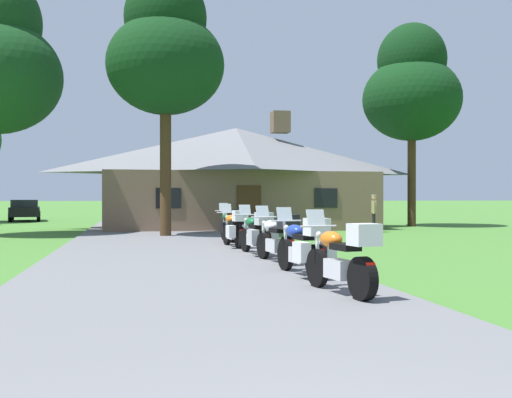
{
  "coord_description": "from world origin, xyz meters",
  "views": [
    {
      "loc": [
        -0.94,
        -2.03,
        1.56
      ],
      "look_at": [
        2.55,
        15.94,
        1.51
      ],
      "focal_mm": 43.07,
      "sensor_mm": 36.0,
      "label": 1
    }
  ],
  "objects_px": {
    "tree_by_lodge_front": "(166,52)",
    "motorcycle_blue_second_in_row": "(305,247)",
    "motorcycle_green_fourth_in_row": "(257,234)",
    "bystander_tan_shirt_near_lodge": "(374,211)",
    "parked_black_suv_far_left": "(25,209)",
    "motorcycle_green_farthest_in_row": "(230,225)",
    "tree_right_of_lodge": "(412,88)",
    "motorcycle_orange_nearest_to_camera": "(343,258)",
    "motorcycle_orange_fifth_in_row": "(235,229)",
    "motorcycle_white_third_in_row": "(277,238)"
  },
  "relations": [
    {
      "from": "motorcycle_green_fourth_in_row",
      "to": "motorcycle_orange_fifth_in_row",
      "type": "distance_m",
      "value": 2.51
    },
    {
      "from": "motorcycle_green_farthest_in_row",
      "to": "bystander_tan_shirt_near_lodge",
      "type": "height_order",
      "value": "bystander_tan_shirt_near_lodge"
    },
    {
      "from": "motorcycle_green_fourth_in_row",
      "to": "tree_by_lodge_front",
      "type": "relative_size",
      "value": 0.2
    },
    {
      "from": "motorcycle_white_third_in_row",
      "to": "tree_by_lodge_front",
      "type": "relative_size",
      "value": 0.2
    },
    {
      "from": "motorcycle_blue_second_in_row",
      "to": "bystander_tan_shirt_near_lodge",
      "type": "xyz_separation_m",
      "value": [
        7.22,
        14.52,
        0.34
      ]
    },
    {
      "from": "motorcycle_blue_second_in_row",
      "to": "tree_right_of_lodge",
      "type": "bearing_deg",
      "value": 50.84
    },
    {
      "from": "bystander_tan_shirt_near_lodge",
      "to": "tree_by_lodge_front",
      "type": "xyz_separation_m",
      "value": [
        -9.27,
        -1.58,
        6.32
      ]
    },
    {
      "from": "motorcycle_orange_nearest_to_camera",
      "to": "parked_black_suv_far_left",
      "type": "height_order",
      "value": "parked_black_suv_far_left"
    },
    {
      "from": "motorcycle_white_third_in_row",
      "to": "tree_right_of_lodge",
      "type": "distance_m",
      "value": 21.45
    },
    {
      "from": "motorcycle_white_third_in_row",
      "to": "bystander_tan_shirt_near_lodge",
      "type": "bearing_deg",
      "value": 49.13
    },
    {
      "from": "motorcycle_white_third_in_row",
      "to": "parked_black_suv_far_left",
      "type": "xyz_separation_m",
      "value": [
        -10.41,
        28.66,
        0.16
      ]
    },
    {
      "from": "bystander_tan_shirt_near_lodge",
      "to": "tree_by_lodge_front",
      "type": "bearing_deg",
      "value": -58.09
    },
    {
      "from": "motorcycle_white_third_in_row",
      "to": "tree_right_of_lodge",
      "type": "relative_size",
      "value": 0.19
    },
    {
      "from": "motorcycle_green_fourth_in_row",
      "to": "bystander_tan_shirt_near_lodge",
      "type": "distance_m",
      "value": 12.47
    },
    {
      "from": "motorcycle_orange_nearest_to_camera",
      "to": "motorcycle_green_fourth_in_row",
      "type": "height_order",
      "value": "same"
    },
    {
      "from": "motorcycle_orange_fifth_in_row",
      "to": "bystander_tan_shirt_near_lodge",
      "type": "distance_m",
      "value": 10.67
    },
    {
      "from": "tree_by_lodge_front",
      "to": "motorcycle_green_fourth_in_row",
      "type": "bearing_deg",
      "value": -76.95
    },
    {
      "from": "tree_right_of_lodge",
      "to": "tree_by_lodge_front",
      "type": "relative_size",
      "value": 1.06
    },
    {
      "from": "motorcycle_green_farthest_in_row",
      "to": "motorcycle_green_fourth_in_row",
      "type": "bearing_deg",
      "value": -93.59
    },
    {
      "from": "parked_black_suv_far_left",
      "to": "motorcycle_orange_fifth_in_row",
      "type": "bearing_deg",
      "value": -75.54
    },
    {
      "from": "tree_by_lodge_front",
      "to": "motorcycle_orange_fifth_in_row",
      "type": "bearing_deg",
      "value": -73.39
    },
    {
      "from": "motorcycle_orange_nearest_to_camera",
      "to": "motorcycle_orange_fifth_in_row",
      "type": "xyz_separation_m",
      "value": [
        -0.22,
        9.19,
        -0.01
      ]
    },
    {
      "from": "motorcycle_orange_fifth_in_row",
      "to": "motorcycle_green_farthest_in_row",
      "type": "distance_m",
      "value": 2.4
    },
    {
      "from": "motorcycle_orange_nearest_to_camera",
      "to": "motorcycle_blue_second_in_row",
      "type": "relative_size",
      "value": 1.0
    },
    {
      "from": "motorcycle_green_fourth_in_row",
      "to": "motorcycle_green_farthest_in_row",
      "type": "distance_m",
      "value": 4.89
    },
    {
      "from": "bystander_tan_shirt_near_lodge",
      "to": "motorcycle_green_fourth_in_row",
      "type": "bearing_deg",
      "value": -13.54
    },
    {
      "from": "motorcycle_blue_second_in_row",
      "to": "motorcycle_orange_fifth_in_row",
      "type": "xyz_separation_m",
      "value": [
        -0.24,
        6.91,
        0.0
      ]
    },
    {
      "from": "motorcycle_orange_nearest_to_camera",
      "to": "motorcycle_green_fourth_in_row",
      "type": "bearing_deg",
      "value": 80.14
    },
    {
      "from": "motorcycle_orange_nearest_to_camera",
      "to": "motorcycle_green_farthest_in_row",
      "type": "height_order",
      "value": "same"
    },
    {
      "from": "motorcycle_blue_second_in_row",
      "to": "parked_black_suv_far_left",
      "type": "bearing_deg",
      "value": 99.55
    },
    {
      "from": "tree_by_lodge_front",
      "to": "motorcycle_blue_second_in_row",
      "type": "bearing_deg",
      "value": -81.02
    },
    {
      "from": "motorcycle_white_third_in_row",
      "to": "bystander_tan_shirt_near_lodge",
      "type": "distance_m",
      "value": 14.02
    },
    {
      "from": "motorcycle_blue_second_in_row",
      "to": "tree_by_lodge_front",
      "type": "bearing_deg",
      "value": 90.11
    },
    {
      "from": "motorcycle_orange_nearest_to_camera",
      "to": "motorcycle_blue_second_in_row",
      "type": "bearing_deg",
      "value": 79.11
    },
    {
      "from": "bystander_tan_shirt_near_lodge",
      "to": "motorcycle_orange_fifth_in_row",
      "type": "bearing_deg",
      "value": -22.2
    },
    {
      "from": "motorcycle_orange_nearest_to_camera",
      "to": "tree_right_of_lodge",
      "type": "bearing_deg",
      "value": 52.17
    },
    {
      "from": "motorcycle_green_fourth_in_row",
      "to": "tree_right_of_lodge",
      "type": "height_order",
      "value": "tree_right_of_lodge"
    },
    {
      "from": "motorcycle_orange_fifth_in_row",
      "to": "motorcycle_blue_second_in_row",
      "type": "bearing_deg",
      "value": -94.96
    },
    {
      "from": "tree_by_lodge_front",
      "to": "parked_black_suv_far_left",
      "type": "height_order",
      "value": "tree_by_lodge_front"
    },
    {
      "from": "motorcycle_blue_second_in_row",
      "to": "motorcycle_green_farthest_in_row",
      "type": "bearing_deg",
      "value": 81.48
    },
    {
      "from": "motorcycle_orange_fifth_in_row",
      "to": "motorcycle_green_farthest_in_row",
      "type": "xyz_separation_m",
      "value": [
        0.19,
        2.39,
        0.0
      ]
    },
    {
      "from": "motorcycle_green_fourth_in_row",
      "to": "motorcycle_orange_fifth_in_row",
      "type": "bearing_deg",
      "value": 85.87
    },
    {
      "from": "motorcycle_green_farthest_in_row",
      "to": "parked_black_suv_far_left",
      "type": "height_order",
      "value": "parked_black_suv_far_left"
    },
    {
      "from": "tree_right_of_lodge",
      "to": "tree_by_lodge_front",
      "type": "distance_m",
      "value": 14.86
    },
    {
      "from": "motorcycle_orange_fifth_in_row",
      "to": "parked_black_suv_far_left",
      "type": "distance_m",
      "value": 26.29
    },
    {
      "from": "motorcycle_blue_second_in_row",
      "to": "parked_black_suv_far_left",
      "type": "relative_size",
      "value": 0.43
    },
    {
      "from": "tree_right_of_lodge",
      "to": "parked_black_suv_far_left",
      "type": "distance_m",
      "value": 25.57
    },
    {
      "from": "bystander_tan_shirt_near_lodge",
      "to": "parked_black_suv_far_left",
      "type": "relative_size",
      "value": 0.35
    },
    {
      "from": "tree_right_of_lodge",
      "to": "tree_by_lodge_front",
      "type": "height_order",
      "value": "tree_right_of_lodge"
    },
    {
      "from": "bystander_tan_shirt_near_lodge",
      "to": "parked_black_suv_far_left",
      "type": "bearing_deg",
      "value": -111.15
    }
  ]
}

